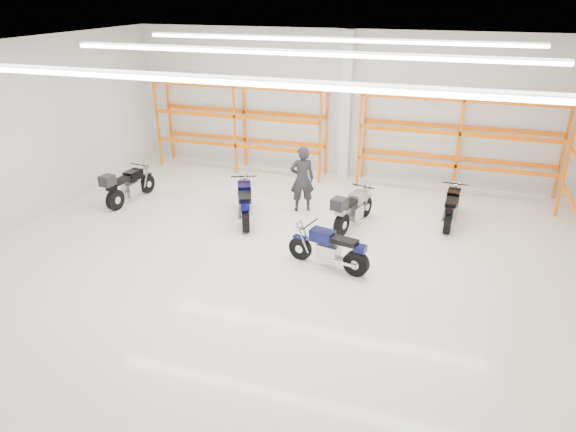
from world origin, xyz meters
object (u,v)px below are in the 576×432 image
(motorcycle_back_a, at_px, (127,186))
(structural_column, at_px, (346,107))
(motorcycle_back_b, at_px, (245,203))
(standing_man, at_px, (302,179))
(motorcycle_back_c, at_px, (351,210))
(motorcycle_main, at_px, (331,250))
(motorcycle_back_d, at_px, (451,208))

(motorcycle_back_a, bearing_deg, structural_column, 37.65)
(motorcycle_back_b, bearing_deg, standing_man, 43.30)
(motorcycle_back_c, bearing_deg, motorcycle_back_a, -176.95)
(structural_column, bearing_deg, motorcycle_back_b, -111.91)
(motorcycle_back_a, distance_m, standing_man, 4.94)
(motorcycle_main, relative_size, motorcycle_back_c, 0.96)
(motorcycle_back_a, relative_size, structural_column, 0.45)
(motorcycle_back_a, bearing_deg, standing_man, 12.20)
(standing_man, bearing_deg, structural_column, -124.38)
(motorcycle_back_c, distance_m, motorcycle_back_d, 2.59)
(motorcycle_main, bearing_deg, structural_column, 99.98)
(structural_column, bearing_deg, standing_man, -98.89)
(motorcycle_back_d, bearing_deg, structural_column, 141.35)
(motorcycle_main, xyz_separation_m, standing_man, (-1.51, 2.87, 0.46))
(motorcycle_back_a, xyz_separation_m, standing_man, (4.81, 1.04, 0.40))
(motorcycle_back_b, bearing_deg, structural_column, 68.09)
(motorcycle_back_d, bearing_deg, motorcycle_main, -126.64)
(motorcycle_back_c, distance_m, standing_man, 1.71)
(standing_man, height_order, structural_column, structural_column)
(motorcycle_back_a, bearing_deg, motorcycle_main, -16.13)
(motorcycle_main, xyz_separation_m, motorcycle_back_d, (2.37, 3.18, -0.00))
(motorcycle_back_b, bearing_deg, motorcycle_back_d, 15.88)
(motorcycle_back_a, distance_m, motorcycle_back_c, 6.32)
(motorcycle_back_c, bearing_deg, motorcycle_main, -89.60)
(motorcycle_back_d, bearing_deg, motorcycle_back_a, -171.15)
(motorcycle_back_b, relative_size, motorcycle_back_d, 1.04)
(structural_column, bearing_deg, motorcycle_back_d, -38.65)
(standing_man, bearing_deg, motorcycle_main, 92.34)
(motorcycle_main, height_order, structural_column, structural_column)
(motorcycle_back_c, relative_size, standing_man, 1.10)
(standing_man, bearing_deg, motorcycle_back_d, 159.12)
(standing_man, bearing_deg, motorcycle_back_b, 17.80)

